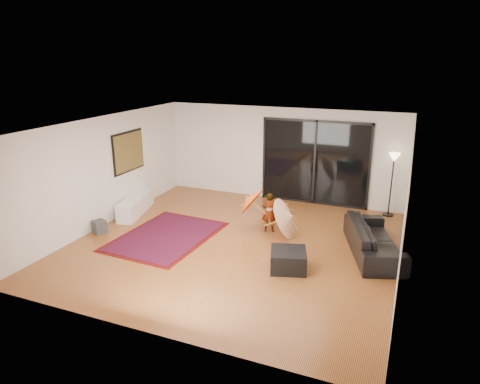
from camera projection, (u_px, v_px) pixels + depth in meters
The scene contains 17 objects.
floor at pixel (235, 244), 9.71m from camera, with size 7.00×7.00×0.00m, color #A7642D.
ceiling at pixel (234, 125), 8.88m from camera, with size 7.00×7.00×0.00m, color white.
wall_back at pixel (281, 154), 12.38m from camera, with size 7.00×7.00×0.00m, color silver.
wall_front at pixel (141, 253), 6.20m from camera, with size 7.00×7.00×0.00m, color silver.
wall_left at pixel (104, 172), 10.55m from camera, with size 7.00×7.00×0.00m, color silver.
wall_right at pixel (406, 208), 8.04m from camera, with size 7.00×7.00×0.00m, color silver.
sliding_door at pixel (315, 163), 12.04m from camera, with size 3.06×0.07×2.40m.
painting at pixel (129, 152), 11.32m from camera, with size 0.04×1.28×1.08m.
media_console at pixel (136, 205), 11.53m from camera, with size 0.42×1.70×0.47m, color white.
speaker at pixel (100, 227), 10.25m from camera, with size 0.28×0.28×0.32m, color #424244.
persian_rug at pixel (166, 236), 10.11m from camera, with size 2.11×2.85×0.02m.
sofa at pixel (374, 239), 9.15m from camera, with size 2.30×0.90×0.67m, color black.
ottoman at pixel (288, 260), 8.52m from camera, with size 0.70×0.70×0.40m, color black.
floor_lamp at pixel (393, 167), 11.05m from camera, with size 0.29×0.29×1.70m.
child at pixel (269, 212), 10.27m from camera, with size 0.36×0.23×0.98m, color #999999.
parasol_orange at pixel (247, 201), 10.35m from camera, with size 0.61×0.78×0.86m.
parasol_white at pixel (292, 217), 9.92m from camera, with size 0.63×1.00×0.99m.
Camera 1 is at (3.45, -8.18, 4.10)m, focal length 32.00 mm.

